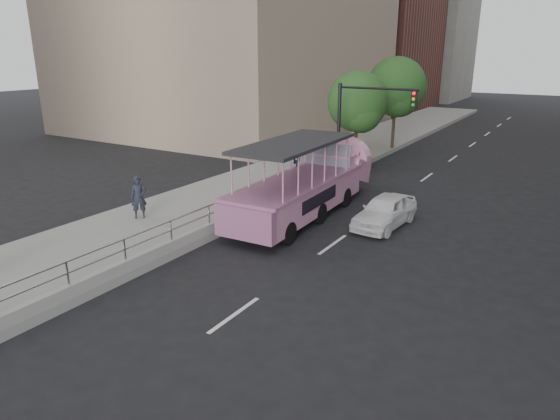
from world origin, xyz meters
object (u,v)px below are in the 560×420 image
at_px(street_tree_near, 358,104).
at_px(traffic_signal, 360,118).
at_px(car, 385,211).
at_px(parking_sign, 297,166).
at_px(street_tree_far, 397,89).
at_px(duck_boat, 309,185).
at_px(pedestrian_near, 139,197).

bearing_deg(street_tree_near, traffic_signal, -65.02).
distance_m(car, parking_sign, 4.94).
xyz_separation_m(street_tree_near, street_tree_far, (0.20, 6.00, 0.49)).
distance_m(duck_boat, traffic_signal, 5.99).
xyz_separation_m(car, parking_sign, (-4.70, 1.05, 1.10)).
height_order(car, traffic_signal, traffic_signal).
height_order(street_tree_near, street_tree_far, street_tree_far).
bearing_deg(parking_sign, street_tree_far, 91.14).
height_order(duck_boat, pedestrian_near, duck_boat).
xyz_separation_m(car, street_tree_near, (-5.18, 9.00, 3.17)).
distance_m(pedestrian_near, street_tree_far, 20.61).
xyz_separation_m(traffic_signal, street_tree_far, (-1.40, 9.43, 0.81)).
relative_size(street_tree_near, street_tree_far, 0.89).
height_order(parking_sign, traffic_signal, traffic_signal).
relative_size(car, pedestrian_near, 2.19).
relative_size(duck_boat, parking_sign, 3.63).
xyz_separation_m(car, traffic_signal, (-3.58, 5.57, 2.85)).
relative_size(duck_boat, street_tree_far, 1.56).
bearing_deg(pedestrian_near, duck_boat, -3.05).
height_order(car, parking_sign, parking_sign).
bearing_deg(traffic_signal, car, -57.26).
height_order(duck_boat, street_tree_near, street_tree_near).
relative_size(duck_boat, pedestrian_near, 5.83).
bearing_deg(traffic_signal, parking_sign, -103.90).
relative_size(duck_boat, street_tree_near, 1.76).
bearing_deg(car, pedestrian_near, -145.20).
relative_size(car, street_tree_far, 0.59).
xyz_separation_m(duck_boat, parking_sign, (-1.19, 1.03, 0.51)).
xyz_separation_m(duck_boat, traffic_signal, (-0.07, 5.55, 2.27)).
distance_m(pedestrian_near, traffic_signal, 11.95).
relative_size(pedestrian_near, street_tree_far, 0.27).
distance_m(traffic_signal, street_tree_near, 3.80).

